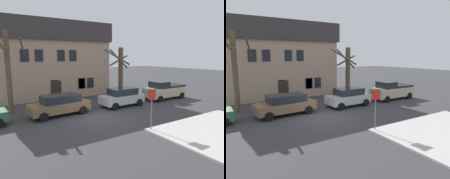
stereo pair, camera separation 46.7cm
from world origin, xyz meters
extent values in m
plane|color=#38383A|center=(0.00, 0.00, 0.00)|extent=(120.00, 120.00, 0.00)
cube|color=tan|center=(-0.30, 11.56, 3.20)|extent=(13.02, 6.42, 6.40)
cube|color=#383333|center=(-0.30, 11.56, 7.50)|extent=(13.52, 6.92, 2.20)
cube|color=#2D231E|center=(-0.65, 8.29, 1.05)|extent=(1.10, 0.12, 2.10)
cube|color=black|center=(-0.79, 8.30, 1.60)|extent=(0.80, 0.08, 1.20)
cube|color=black|center=(2.35, 8.30, 1.60)|extent=(0.80, 0.08, 1.20)
cube|color=black|center=(2.41, 8.30, 1.60)|extent=(0.80, 0.08, 1.20)
cube|color=black|center=(3.51, 8.30, 1.60)|extent=(0.80, 0.08, 1.20)
cube|color=black|center=(-3.65, 8.30, 4.80)|extent=(0.80, 0.08, 1.20)
cube|color=black|center=(-2.28, 8.30, 4.80)|extent=(0.80, 0.08, 1.20)
cube|color=black|center=(0.04, 8.30, 4.80)|extent=(0.80, 0.08, 1.20)
cube|color=black|center=(1.39, 8.30, 4.80)|extent=(0.80, 0.08, 1.20)
cylinder|color=brown|center=(-5.54, 5.27, 3.40)|extent=(0.42, 0.42, 6.80)
cylinder|color=brown|center=(-4.38, 4.88, 5.33)|extent=(0.93, 2.44, 1.69)
cylinder|color=brown|center=(6.09, 5.71, 2.84)|extent=(0.54, 0.54, 5.69)
cylinder|color=brown|center=(4.98, 4.87, 4.65)|extent=(1.89, 2.41, 1.74)
cylinder|color=brown|center=(6.46, 6.70, 4.21)|extent=(2.12, 0.96, 1.31)
cylinder|color=brown|center=(5.34, 5.09, 4.46)|extent=(1.48, 1.72, 2.12)
cube|color=brown|center=(-2.32, 2.41, 0.69)|extent=(4.91, 2.18, 0.74)
cube|color=#1E232B|center=(-2.23, 2.42, 1.37)|extent=(3.08, 1.83, 0.62)
cylinder|color=black|center=(-3.88, 1.38, 0.34)|extent=(0.69, 0.27, 0.68)
cylinder|color=black|center=(-4.01, 3.21, 0.34)|extent=(0.69, 0.27, 0.68)
cylinder|color=black|center=(-0.63, 1.62, 0.34)|extent=(0.69, 0.27, 0.68)
cylinder|color=black|center=(-0.77, 3.45, 0.34)|extent=(0.69, 0.27, 0.68)
cube|color=#B7BABF|center=(3.71, 2.17, 0.71)|extent=(4.25, 1.98, 0.78)
cube|color=#1E232B|center=(3.79, 2.17, 1.41)|extent=(2.65, 1.71, 0.62)
cylinder|color=black|center=(2.30, 1.20, 0.34)|extent=(0.69, 0.24, 0.68)
cylinder|color=black|center=(2.25, 3.06, 0.34)|extent=(0.69, 0.24, 0.68)
cylinder|color=black|center=(5.16, 1.27, 0.34)|extent=(0.69, 0.24, 0.68)
cylinder|color=black|center=(5.11, 3.14, 0.34)|extent=(0.69, 0.24, 0.68)
cube|color=#C6B793|center=(9.73, 2.30, 0.81)|extent=(5.10, 2.03, 0.99)
cube|color=#1E232B|center=(8.82, 2.29, 1.66)|extent=(1.64, 1.76, 0.70)
cube|color=black|center=(10.85, 2.31, 1.41)|extent=(2.66, 1.93, 0.20)
cylinder|color=black|center=(8.02, 1.30, 0.34)|extent=(0.68, 0.23, 0.68)
cylinder|color=black|center=(8.00, 3.27, 0.34)|extent=(0.68, 0.23, 0.68)
cylinder|color=black|center=(11.47, 1.33, 0.34)|extent=(0.68, 0.23, 0.68)
cylinder|color=black|center=(11.45, 3.31, 0.34)|extent=(0.68, 0.23, 0.68)
cylinder|color=slate|center=(1.33, -4.29, 1.34)|extent=(0.07, 0.07, 2.67)
cube|color=red|center=(1.33, -4.31, 2.37)|extent=(0.60, 0.03, 0.60)
cube|color=#1E8C38|center=(1.33, -4.27, 2.62)|extent=(0.76, 0.02, 0.18)
torus|color=black|center=(-3.01, 3.85, 0.36)|extent=(0.71, 0.17, 0.71)
torus|color=black|center=(-4.04, 4.03, 0.36)|extent=(0.71, 0.17, 0.71)
cylinder|color=black|center=(-3.52, 3.94, 0.58)|extent=(0.99, 0.21, 0.19)
cylinder|color=black|center=(-3.72, 3.98, 0.81)|extent=(0.09, 0.05, 0.45)
camera|label=1|loc=(-7.65, -13.47, 4.78)|focal=33.03mm
camera|label=2|loc=(-7.25, -13.73, 4.78)|focal=33.03mm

